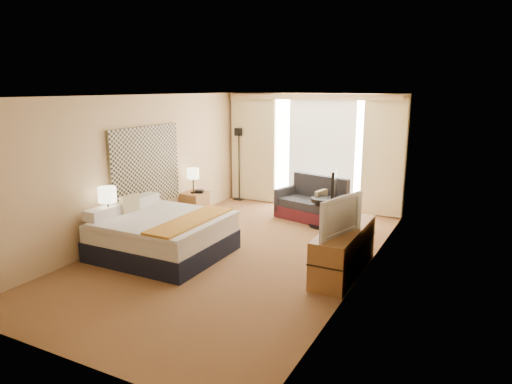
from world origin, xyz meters
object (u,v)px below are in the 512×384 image
at_px(bed, 162,235).
at_px(nightstand_right, 194,205).
at_px(television, 336,215).
at_px(floor_lamp, 239,149).
at_px(loveseat, 313,205).
at_px(lamp_left, 107,195).
at_px(desk_chair, 326,202).
at_px(lamp_right, 193,174).
at_px(nightstand_left, 108,239).
at_px(media_dresser, 344,250).

bearing_deg(bed, nightstand_right, 111.08).
bearing_deg(television, bed, 113.05).
bearing_deg(floor_lamp, loveseat, -19.87).
relative_size(nightstand_right, lamp_left, 0.90).
xyz_separation_m(desk_chair, lamp_right, (-2.68, -0.72, 0.45)).
distance_m(loveseat, lamp_right, 2.61).
height_order(nightstand_left, television, television).
height_order(lamp_left, lamp_right, lamp_left).
relative_size(floor_lamp, television, 1.82).
height_order(media_dresser, desk_chair, desk_chair).
relative_size(nightstand_left, desk_chair, 0.48).
bearing_deg(desk_chair, television, -79.44).
height_order(bed, television, television).
relative_size(desk_chair, lamp_left, 1.89).
bearing_deg(loveseat, lamp_right, -139.63).
height_order(nightstand_right, floor_lamp, floor_lamp).
xyz_separation_m(media_dresser, television, (-0.05, -0.34, 0.63)).
bearing_deg(lamp_right, floor_lamp, 88.97).
relative_size(nightstand_right, desk_chair, 0.48).
height_order(nightstand_right, loveseat, loveseat).
xyz_separation_m(media_dresser, loveseat, (-1.40, 2.49, -0.05)).
bearing_deg(lamp_right, television, -25.47).
bearing_deg(media_dresser, lamp_left, -163.88).
bearing_deg(bed, television, 6.30).
bearing_deg(lamp_right, desk_chair, 15.06).
xyz_separation_m(nightstand_right, floor_lamp, (0.06, 1.85, 0.98)).
relative_size(lamp_left, lamp_right, 1.15).
distance_m(nightstand_left, lamp_left, 0.75).
distance_m(lamp_left, television, 3.67).
distance_m(media_dresser, floor_lamp, 4.99).
bearing_deg(floor_lamp, desk_chair, -24.17).
height_order(floor_lamp, lamp_left, floor_lamp).
bearing_deg(lamp_left, television, 11.29).
relative_size(lamp_right, television, 0.55).
distance_m(nightstand_right, lamp_left, 2.61).
relative_size(nightstand_left, loveseat, 0.35).
xyz_separation_m(loveseat, floor_lamp, (-2.24, 0.81, 0.95)).
xyz_separation_m(desk_chair, lamp_left, (-2.66, -3.17, 0.51)).
height_order(floor_lamp, desk_chair, floor_lamp).
height_order(loveseat, lamp_right, lamp_right).
xyz_separation_m(nightstand_right, media_dresser, (3.70, -1.45, 0.07)).
height_order(floor_lamp, television, floor_lamp).
distance_m(nightstand_left, loveseat, 4.22).
relative_size(nightstand_left, lamp_left, 0.90).
bearing_deg(bed, media_dresser, 12.67).
height_order(bed, loveseat, bed).
bearing_deg(nightstand_right, television, -26.08).
bearing_deg(media_dresser, loveseat, 119.29).
bearing_deg(television, lamp_right, 81.27).
bearing_deg(lamp_left, desk_chair, 49.98).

